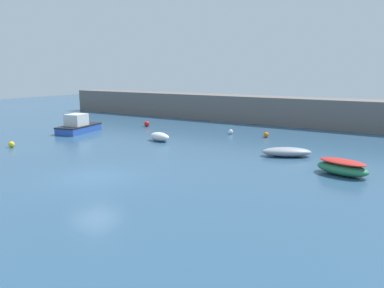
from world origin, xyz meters
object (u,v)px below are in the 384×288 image
at_px(fishing_dinghy_green, 160,137).
at_px(rowboat_white_midwater, 287,152).
at_px(rowboat_with_red_cover, 342,167).
at_px(mooring_buoy_red, 147,124).
at_px(cabin_cruiser_white, 78,126).
at_px(mooring_buoy_yellow, 12,144).
at_px(mooring_buoy_white, 231,132).
at_px(mooring_buoy_orange, 266,135).

height_order(fishing_dinghy_green, rowboat_white_midwater, fishing_dinghy_green).
bearing_deg(rowboat_with_red_cover, mooring_buoy_red, -7.29).
bearing_deg(mooring_buoy_red, cabin_cruiser_white, -115.21).
relative_size(rowboat_with_red_cover, mooring_buoy_yellow, 7.02).
bearing_deg(rowboat_white_midwater, mooring_buoy_red, 132.95).
bearing_deg(mooring_buoy_white, mooring_buoy_yellow, -128.36).
bearing_deg(cabin_cruiser_white, mooring_buoy_orange, -78.59).
xyz_separation_m(cabin_cruiser_white, mooring_buoy_yellow, (1.22, -7.64, -0.41)).
height_order(mooring_buoy_red, mooring_buoy_yellow, mooring_buoy_red).
height_order(mooring_buoy_red, mooring_buoy_white, mooring_buoy_red).
bearing_deg(mooring_buoy_orange, mooring_buoy_red, -177.66).
height_order(cabin_cruiser_white, mooring_buoy_red, cabin_cruiser_white).
bearing_deg(mooring_buoy_white, fishing_dinghy_green, -118.92).
bearing_deg(cabin_cruiser_white, rowboat_white_midwater, -100.32).
xyz_separation_m(mooring_buoy_red, mooring_buoy_white, (9.69, 0.41, -0.07)).
relative_size(rowboat_white_midwater, cabin_cruiser_white, 0.73).
xyz_separation_m(mooring_buoy_white, mooring_buoy_orange, (3.44, 0.12, 0.02)).
bearing_deg(fishing_dinghy_green, mooring_buoy_orange, 54.61).
bearing_deg(fishing_dinghy_green, rowboat_with_red_cover, 0.95).
distance_m(fishing_dinghy_green, mooring_buoy_red, 8.57).
height_order(rowboat_white_midwater, mooring_buoy_white, rowboat_white_midwater).
xyz_separation_m(rowboat_white_midwater, mooring_buoy_red, (-17.10, 5.89, -0.03)).
xyz_separation_m(mooring_buoy_red, mooring_buoy_orange, (13.13, 0.54, -0.06)).
height_order(fishing_dinghy_green, mooring_buoy_white, fishing_dinghy_green).
height_order(rowboat_with_red_cover, mooring_buoy_orange, rowboat_with_red_cover).
xyz_separation_m(cabin_cruiser_white, mooring_buoy_red, (3.09, 6.56, -0.36)).
bearing_deg(cabin_cruiser_white, fishing_dinghy_green, -98.40).
height_order(rowboat_with_red_cover, cabin_cruiser_white, cabin_cruiser_white).
bearing_deg(rowboat_white_midwater, cabin_cruiser_white, 153.84).
bearing_deg(mooring_buoy_yellow, rowboat_white_midwater, 23.64).
distance_m(mooring_buoy_red, mooring_buoy_orange, 13.14).
distance_m(rowboat_with_red_cover, mooring_buoy_red, 23.02).
distance_m(rowboat_with_red_cover, rowboat_white_midwater, 5.08).
relative_size(fishing_dinghy_green, rowboat_white_midwater, 0.62).
height_order(fishing_dinghy_green, mooring_buoy_yellow, fishing_dinghy_green).
distance_m(cabin_cruiser_white, mooring_buoy_yellow, 7.74).
distance_m(mooring_buoy_yellow, mooring_buoy_orange, 21.02).
distance_m(rowboat_white_midwater, cabin_cruiser_white, 20.20).
distance_m(fishing_dinghy_green, mooring_buoy_orange, 9.50).
bearing_deg(cabin_cruiser_white, mooring_buoy_red, -37.43).
xyz_separation_m(rowboat_white_midwater, mooring_buoy_orange, (-3.98, 6.42, -0.08)).
bearing_deg(fishing_dinghy_green, rowboat_white_midwater, 11.91).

